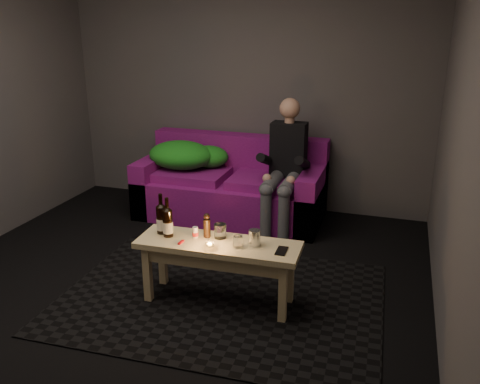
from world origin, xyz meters
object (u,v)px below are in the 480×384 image
object	(u,v)px
coffee_table	(218,253)
steel_cup	(255,238)
person	(285,164)
sofa	(232,189)
beer_bottle_a	(161,219)
beer_bottle_b	(168,222)

from	to	relation	value
coffee_table	steel_cup	world-z (taller)	steel_cup
person	steel_cup	bearing A→B (deg)	-84.87
sofa	person	world-z (taller)	person
coffee_table	beer_bottle_a	bearing A→B (deg)	176.45
sofa	steel_cup	distance (m)	1.86
sofa	person	distance (m)	0.72
coffee_table	steel_cup	size ratio (longest dim) A/B	10.49
steel_cup	person	bearing A→B (deg)	95.13
sofa	beer_bottle_b	size ratio (longest dim) A/B	6.43
person	beer_bottle_b	distance (m)	1.66
coffee_table	sofa	bearing A→B (deg)	105.48
beer_bottle_b	steel_cup	size ratio (longest dim) A/B	2.62
sofa	steel_cup	world-z (taller)	sofa
sofa	person	size ratio (longest dim) A/B	1.50
beer_bottle_a	beer_bottle_b	bearing A→B (deg)	-29.08
person	coffee_table	bearing A→B (deg)	-94.64
beer_bottle_a	beer_bottle_b	world-z (taller)	beer_bottle_a
sofa	steel_cup	bearing A→B (deg)	-66.32
coffee_table	beer_bottle_b	world-z (taller)	beer_bottle_b
person	sofa	bearing A→B (deg)	165.40
beer_bottle_b	person	bearing A→B (deg)	71.83
beer_bottle_a	steel_cup	size ratio (longest dim) A/B	2.71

